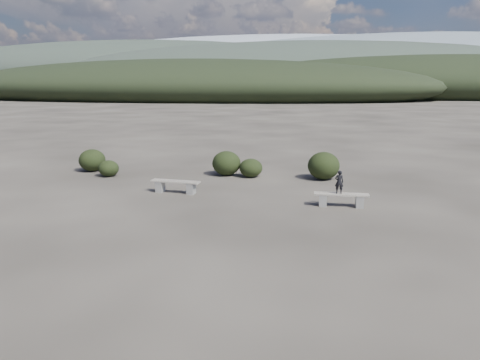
# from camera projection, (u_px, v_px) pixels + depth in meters

# --- Properties ---
(ground) EXTENTS (1200.00, 1200.00, 0.00)m
(ground) POSITION_uv_depth(u_px,v_px,m) (206.00, 244.00, 13.01)
(ground) COLOR #2B2621
(ground) RESTS_ON ground
(bench_left) EXTENTS (2.04, 0.64, 0.50)m
(bench_left) POSITION_uv_depth(u_px,v_px,m) (176.00, 186.00, 18.80)
(bench_left) COLOR slate
(bench_left) RESTS_ON ground
(bench_right) EXTENTS (1.95, 0.42, 0.49)m
(bench_right) POSITION_uv_depth(u_px,v_px,m) (341.00, 199.00, 16.78)
(bench_right) COLOR slate
(bench_right) RESTS_ON ground
(seated_person) EXTENTS (0.31, 0.21, 0.84)m
(seated_person) POSITION_uv_depth(u_px,v_px,m) (339.00, 182.00, 16.67)
(seated_person) COLOR black
(seated_person) RESTS_ON bench_right
(shrub_a) EXTENTS (0.94, 0.94, 0.77)m
(shrub_a) POSITION_uv_depth(u_px,v_px,m) (109.00, 168.00, 21.96)
(shrub_a) COLOR black
(shrub_a) RESTS_ON ground
(shrub_b) EXTENTS (1.35, 1.35, 1.16)m
(shrub_b) POSITION_uv_depth(u_px,v_px,m) (226.00, 163.00, 22.20)
(shrub_b) COLOR black
(shrub_b) RESTS_ON ground
(shrub_c) EXTENTS (1.09, 1.09, 0.87)m
(shrub_c) POSITION_uv_depth(u_px,v_px,m) (251.00, 168.00, 21.80)
(shrub_c) COLOR black
(shrub_c) RESTS_ON ground
(shrub_d) EXTENTS (1.44, 1.44, 1.26)m
(shrub_d) POSITION_uv_depth(u_px,v_px,m) (324.00, 166.00, 21.28)
(shrub_d) COLOR black
(shrub_d) RESTS_ON ground
(shrub_f) EXTENTS (1.29, 1.29, 1.10)m
(shrub_f) POSITION_uv_depth(u_px,v_px,m) (92.00, 160.00, 23.19)
(shrub_f) COLOR black
(shrub_f) RESTS_ON ground
(mountain_ridges) EXTENTS (500.00, 400.00, 56.00)m
(mountain_ridges) POSITION_uv_depth(u_px,v_px,m) (299.00, 69.00, 339.27)
(mountain_ridges) COLOR black
(mountain_ridges) RESTS_ON ground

